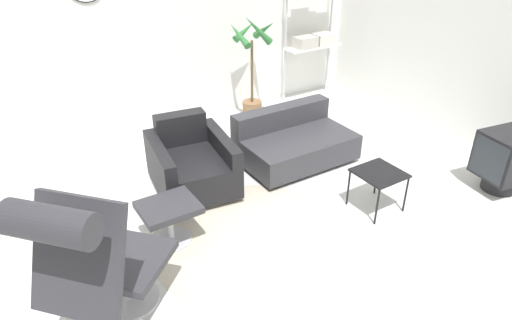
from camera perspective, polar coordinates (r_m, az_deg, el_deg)
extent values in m
plane|color=silver|center=(4.24, -1.21, -9.65)|extent=(12.00, 12.00, 0.00)
cube|color=silver|center=(5.96, -15.80, 15.97)|extent=(12.00, 0.06, 2.80)
cube|color=silver|center=(6.01, 28.90, 13.62)|extent=(0.06, 12.00, 2.80)
cylinder|color=#BCB29E|center=(4.22, -0.53, -9.84)|extent=(1.84, 1.84, 0.01)
cylinder|color=#BCBCC1|center=(3.79, -15.37, -16.42)|extent=(0.62, 0.62, 0.02)
cylinder|color=#BCBCC1|center=(3.67, -15.74, -14.42)|extent=(0.06, 0.06, 0.34)
cube|color=#2D2D33|center=(3.53, -16.21, -11.93)|extent=(0.84, 0.84, 0.06)
cube|color=#2D2D33|center=(3.03, -21.39, -11.31)|extent=(0.65, 0.67, 0.74)
cylinder|color=#2D2D33|center=(2.73, -24.44, -7.28)|extent=(0.52, 0.55, 0.21)
cylinder|color=#BCBCC1|center=(4.27, -10.45, -9.74)|extent=(0.36, 0.36, 0.02)
cylinder|color=#BCBCC1|center=(4.17, -10.65, -7.94)|extent=(0.05, 0.05, 0.32)
cube|color=#2D2D33|center=(4.06, -10.89, -5.83)|extent=(0.50, 0.43, 0.06)
cube|color=silver|center=(4.93, -7.75, -3.33)|extent=(0.74, 0.83, 0.06)
cube|color=black|center=(4.83, -7.90, -1.36)|extent=(0.66, 0.98, 0.33)
cube|color=black|center=(4.99, -9.43, 3.94)|extent=(0.56, 0.25, 0.34)
cube|color=black|center=(4.87, -4.27, 0.40)|extent=(0.25, 0.92, 0.52)
cube|color=black|center=(4.72, -11.80, -1.21)|extent=(0.25, 0.92, 0.52)
cube|color=black|center=(5.43, 4.96, 0.05)|extent=(1.16, 0.71, 0.05)
cube|color=#333338|center=(5.35, 5.04, 1.66)|extent=(1.29, 0.84, 0.29)
cube|color=#333338|center=(5.46, 3.19, 5.49)|extent=(1.29, 0.21, 0.25)
cube|color=black|center=(4.55, 15.18, -1.58)|extent=(0.43, 0.43, 0.02)
cylinder|color=black|center=(4.43, 14.89, -5.67)|extent=(0.02, 0.02, 0.40)
cylinder|color=black|center=(4.69, 18.21, -4.10)|extent=(0.02, 0.02, 0.40)
cylinder|color=black|center=(4.65, 11.47, -3.42)|extent=(0.02, 0.02, 0.40)
cylinder|color=black|center=(4.90, 14.83, -2.04)|extent=(0.02, 0.02, 0.40)
cylinder|color=black|center=(5.51, 28.14, -2.42)|extent=(0.35, 0.35, 0.17)
cube|color=black|center=(5.37, 28.94, 0.54)|extent=(0.59, 0.55, 0.48)
cube|color=#282D33|center=(5.17, 27.07, 0.01)|extent=(0.08, 0.40, 0.42)
cylinder|color=brown|center=(6.56, -0.49, 6.38)|extent=(0.27, 0.27, 0.23)
cylinder|color=#382819|center=(6.52, -0.49, 7.25)|extent=(0.25, 0.25, 0.02)
cylinder|color=brown|center=(6.36, -0.51, 10.94)|extent=(0.04, 0.04, 0.86)
cone|color=#2D6B33|center=(6.32, 1.06, 16.03)|extent=(0.11, 0.46, 0.33)
cone|color=#2D6B33|center=(6.34, -1.43, 15.84)|extent=(0.38, 0.13, 0.28)
cone|color=#2D6B33|center=(6.11, -2.13, 15.36)|extent=(0.13, 0.45, 0.29)
cone|color=#2D6B33|center=(6.05, 0.23, 15.97)|extent=(0.43, 0.14, 0.42)
cylinder|color=#BCBCC1|center=(6.89, 3.72, 14.96)|extent=(0.03, 0.03, 1.94)
cylinder|color=#BCBCC1|center=(7.40, 9.24, 15.66)|extent=(0.03, 0.03, 1.94)
cube|color=white|center=(7.09, 7.12, 13.86)|extent=(0.90, 0.28, 0.02)
cube|color=beige|center=(7.17, 8.37, 14.74)|extent=(0.30, 0.24, 0.17)
cube|color=#B7B2A8|center=(6.96, 6.17, 14.43)|extent=(0.32, 0.24, 0.17)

